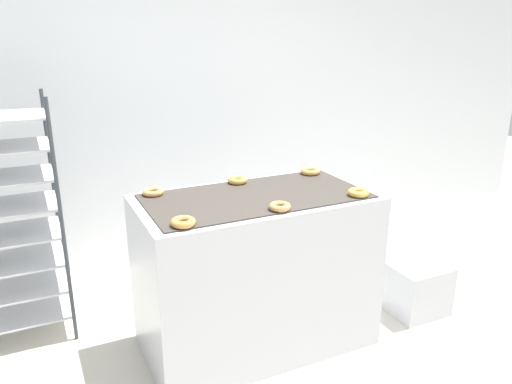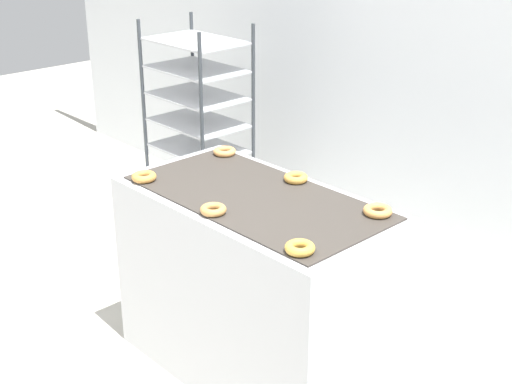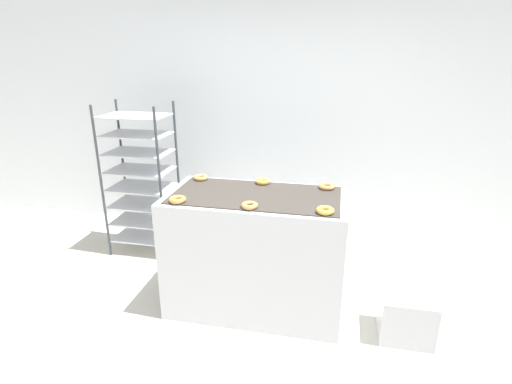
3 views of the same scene
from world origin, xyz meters
The scene contains 10 objects.
wall_back centered at (0.00, 2.12, 1.40)m, with size 8.00×0.05×2.80m.
fryer_machine centered at (0.00, 0.61, 0.49)m, with size 1.37×0.72×0.98m.
baking_rack_cart centered at (-1.34, 1.34, 0.78)m, with size 0.64×0.45×1.54m.
glaze_bin centered at (1.16, 0.46, 0.18)m, with size 0.38×0.34×0.35m.
donut_near_left centered at (-0.52, 0.34, 1.00)m, with size 0.12×0.12×0.04m, color #C4863E.
donut_near_center centered at (0.01, 0.34, 0.99)m, with size 0.12×0.12×0.03m, color #BC8546.
donut_near_right centered at (0.53, 0.35, 1.00)m, with size 0.12×0.12×0.04m, color gold.
donut_far_left centered at (-0.53, 0.88, 0.99)m, with size 0.12×0.12×0.03m, color tan.
donut_far_center centered at (0.00, 0.88, 1.00)m, with size 0.12×0.12×0.04m, color gold.
donut_far_right centered at (0.52, 0.86, 1.00)m, with size 0.13×0.13×0.04m, color #D1904A.
Camera 1 is at (-1.17, -1.85, 1.89)m, focal length 35.00 mm.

